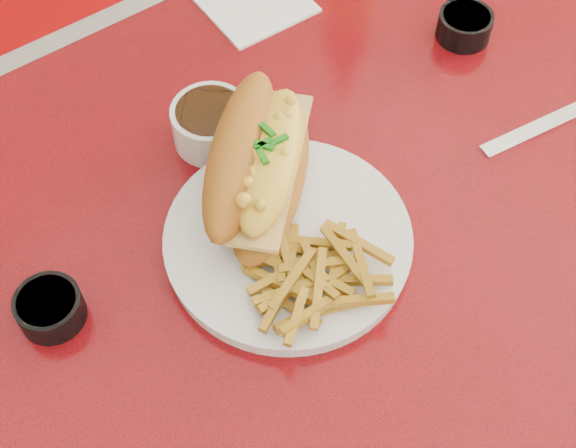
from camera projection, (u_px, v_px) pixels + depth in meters
ground at (325, 441)px, 1.49m from camera, size 8.00×8.00×0.00m
diner_table at (345, 277)px, 0.98m from camera, size 1.23×0.83×0.77m
booth_bench_far at (86, 75)px, 1.61m from camera, size 1.20×0.51×0.90m
dinner_plate at (288, 241)px, 0.81m from camera, size 0.31×0.31×0.02m
mac_hoagie at (259, 163)px, 0.80m from camera, size 0.23×0.23×0.10m
fries_pile at (322, 274)px, 0.76m from camera, size 0.14×0.13×0.03m
fork at (273, 186)px, 0.83m from camera, size 0.04×0.15×0.00m
gravy_ramekin at (211, 124)px, 0.87m from camera, size 0.11×0.11×0.05m
sauce_cup_left at (50, 307)px, 0.76m from camera, size 0.07×0.07×0.03m
sauce_cup_right at (465, 25)px, 0.97m from camera, size 0.09×0.09×0.03m
paper_napkin at (254, 2)px, 1.02m from camera, size 0.13×0.13×0.00m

